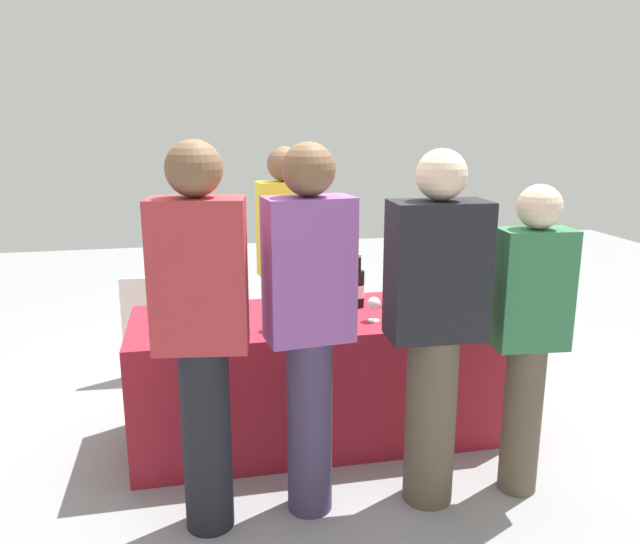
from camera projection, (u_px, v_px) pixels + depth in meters
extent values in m
plane|color=gray|center=(320.00, 433.00, 3.72)|extent=(12.00, 12.00, 0.00)
cube|color=maroon|center=(320.00, 375.00, 3.63)|extent=(2.12, 0.78, 0.74)
cylinder|color=black|center=(235.00, 294.00, 3.54)|extent=(0.07, 0.07, 0.22)
cylinder|color=black|center=(234.00, 269.00, 3.50)|extent=(0.02, 0.02, 0.07)
cylinder|color=black|center=(234.00, 261.00, 3.49)|extent=(0.03, 0.03, 0.02)
cylinder|color=silver|center=(235.00, 296.00, 3.54)|extent=(0.07, 0.07, 0.08)
cylinder|color=black|center=(334.00, 290.00, 3.62)|extent=(0.08, 0.08, 0.23)
cylinder|color=black|center=(334.00, 265.00, 3.59)|extent=(0.03, 0.03, 0.07)
cylinder|color=maroon|center=(334.00, 257.00, 3.58)|extent=(0.03, 0.03, 0.02)
cylinder|color=silver|center=(334.00, 292.00, 3.63)|extent=(0.08, 0.08, 0.08)
cylinder|color=black|center=(359.00, 289.00, 3.65)|extent=(0.07, 0.07, 0.22)
cylinder|color=black|center=(359.00, 264.00, 3.62)|extent=(0.03, 0.03, 0.08)
cylinder|color=gold|center=(359.00, 256.00, 3.61)|extent=(0.03, 0.03, 0.02)
cylinder|color=silver|center=(359.00, 291.00, 3.66)|extent=(0.07, 0.07, 0.08)
cylinder|color=black|center=(401.00, 285.00, 3.73)|extent=(0.08, 0.08, 0.22)
cylinder|color=black|center=(402.00, 260.00, 3.70)|extent=(0.03, 0.03, 0.08)
cylinder|color=maroon|center=(403.00, 252.00, 3.69)|extent=(0.03, 0.03, 0.02)
cylinder|color=silver|center=(401.00, 287.00, 3.74)|extent=(0.08, 0.08, 0.08)
cylinder|color=silver|center=(211.00, 325.00, 3.35)|extent=(0.06, 0.06, 0.00)
cylinder|color=silver|center=(211.00, 319.00, 3.34)|extent=(0.01, 0.01, 0.07)
sphere|color=silver|center=(211.00, 308.00, 3.33)|extent=(0.07, 0.07, 0.07)
cylinder|color=silver|center=(274.00, 329.00, 3.28)|extent=(0.06, 0.06, 0.00)
cylinder|color=silver|center=(274.00, 323.00, 3.27)|extent=(0.01, 0.01, 0.07)
sphere|color=silver|center=(273.00, 311.00, 3.25)|extent=(0.08, 0.08, 0.08)
cylinder|color=silver|center=(303.00, 323.00, 3.39)|extent=(0.07, 0.07, 0.00)
cylinder|color=silver|center=(303.00, 315.00, 3.38)|extent=(0.01, 0.01, 0.08)
sphere|color=silver|center=(303.00, 303.00, 3.36)|extent=(0.07, 0.07, 0.07)
sphere|color=#590C19|center=(303.00, 305.00, 3.37)|extent=(0.04, 0.04, 0.04)
cylinder|color=silver|center=(374.00, 320.00, 3.43)|extent=(0.07, 0.07, 0.00)
cylinder|color=silver|center=(374.00, 315.00, 3.42)|extent=(0.01, 0.01, 0.06)
sphere|color=silver|center=(374.00, 304.00, 3.40)|extent=(0.07, 0.07, 0.07)
cylinder|color=silver|center=(401.00, 314.00, 3.54)|extent=(0.06, 0.06, 0.00)
cylinder|color=silver|center=(401.00, 308.00, 3.53)|extent=(0.01, 0.01, 0.07)
sphere|color=silver|center=(402.00, 296.00, 3.51)|extent=(0.07, 0.07, 0.07)
sphere|color=#590C19|center=(402.00, 298.00, 3.52)|extent=(0.04, 0.04, 0.04)
cylinder|color=silver|center=(447.00, 311.00, 3.59)|extent=(0.06, 0.06, 0.00)
cylinder|color=silver|center=(447.00, 306.00, 3.58)|extent=(0.01, 0.01, 0.06)
sphere|color=silver|center=(448.00, 295.00, 3.56)|extent=(0.08, 0.08, 0.08)
sphere|color=#590C19|center=(448.00, 298.00, 3.57)|extent=(0.04, 0.04, 0.04)
cylinder|color=silver|center=(437.00, 287.00, 3.78)|extent=(0.23, 0.23, 0.17)
cylinder|color=brown|center=(287.00, 333.00, 4.23)|extent=(0.19, 0.19, 0.82)
cube|color=yellow|center=(285.00, 229.00, 4.06)|extent=(0.37, 0.23, 0.62)
sphere|color=brown|center=(284.00, 164.00, 3.96)|extent=(0.22, 0.22, 0.22)
cylinder|color=black|center=(207.00, 439.00, 2.78)|extent=(0.22, 0.22, 0.87)
cube|color=#B23338|center=(199.00, 275.00, 2.60)|extent=(0.43, 0.27, 0.65)
sphere|color=brown|center=(194.00, 169.00, 2.49)|extent=(0.23, 0.23, 0.23)
cylinder|color=#3F3351|center=(310.00, 426.00, 2.91)|extent=(0.21, 0.21, 0.86)
cube|color=#8C4C99|center=(309.00, 270.00, 2.73)|extent=(0.41, 0.25, 0.64)
sphere|color=brown|center=(308.00, 169.00, 2.62)|extent=(0.23, 0.23, 0.23)
cylinder|color=brown|center=(430.00, 419.00, 2.98)|extent=(0.24, 0.24, 0.84)
cube|color=black|center=(437.00, 271.00, 2.81)|extent=(0.45, 0.26, 0.63)
sphere|color=beige|center=(442.00, 175.00, 2.70)|extent=(0.23, 0.23, 0.23)
cylinder|color=brown|center=(522.00, 419.00, 3.07)|extent=(0.19, 0.19, 0.76)
cube|color=#337247|center=(533.00, 289.00, 2.91)|extent=(0.36, 0.22, 0.57)
sphere|color=beige|center=(540.00, 207.00, 2.82)|extent=(0.21, 0.21, 0.21)
cube|color=white|center=(163.00, 327.00, 4.47)|extent=(0.57, 0.07, 0.74)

